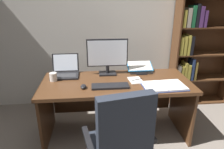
# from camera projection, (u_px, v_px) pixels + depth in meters

# --- Properties ---
(wall_back) EXTENTS (5.26, 0.12, 2.67)m
(wall_back) POSITION_uv_depth(u_px,v_px,m) (117.00, 21.00, 3.19)
(wall_back) COLOR beige
(wall_back) RESTS_ON ground
(desk) EXTENTS (1.79, 0.77, 0.75)m
(desk) POSITION_uv_depth(u_px,v_px,m) (115.00, 93.00, 2.63)
(desk) COLOR #4C2D19
(desk) RESTS_ON ground
(bookshelf) EXTENTS (0.97, 0.28, 2.10)m
(bookshelf) POSITION_uv_depth(u_px,v_px,m) (197.00, 42.00, 3.21)
(bookshelf) COLOR #4C2D19
(bookshelf) RESTS_ON ground
(office_chair) EXTENTS (0.67, 0.60, 1.01)m
(office_chair) POSITION_uv_depth(u_px,v_px,m) (121.00, 148.00, 1.87)
(office_chair) COLOR black
(office_chair) RESTS_ON ground
(monitor) EXTENTS (0.52, 0.16, 0.46)m
(monitor) POSITION_uv_depth(u_px,v_px,m) (107.00, 57.00, 2.63)
(monitor) COLOR black
(monitor) RESTS_ON desk
(laptop) EXTENTS (0.34, 0.32, 0.25)m
(laptop) POSITION_uv_depth(u_px,v_px,m) (65.00, 71.00, 2.65)
(laptop) COLOR black
(laptop) RESTS_ON desk
(keyboard) EXTENTS (0.42, 0.15, 0.02)m
(keyboard) POSITION_uv_depth(u_px,v_px,m) (110.00, 86.00, 2.33)
(keyboard) COLOR black
(keyboard) RESTS_ON desk
(computer_mouse) EXTENTS (0.06, 0.10, 0.04)m
(computer_mouse) POSITION_uv_depth(u_px,v_px,m) (83.00, 87.00, 2.30)
(computer_mouse) COLOR black
(computer_mouse) RESTS_ON desk
(reading_stand_with_book) EXTENTS (0.34, 0.26, 0.11)m
(reading_stand_with_book) POSITION_uv_depth(u_px,v_px,m) (140.00, 67.00, 2.78)
(reading_stand_with_book) COLOR black
(reading_stand_with_book) RESTS_ON desk
(open_binder) EXTENTS (0.49, 0.33, 0.02)m
(open_binder) POSITION_uv_depth(u_px,v_px,m) (164.00, 86.00, 2.33)
(open_binder) COLOR navy
(open_binder) RESTS_ON desk
(notepad) EXTENTS (0.17, 0.22, 0.01)m
(notepad) POSITION_uv_depth(u_px,v_px,m) (136.00, 80.00, 2.50)
(notepad) COLOR white
(notepad) RESTS_ON desk
(pen) EXTENTS (0.13, 0.06, 0.01)m
(pen) POSITION_uv_depth(u_px,v_px,m) (137.00, 79.00, 2.50)
(pen) COLOR black
(pen) RESTS_ON notepad
(coffee_mug) EXTENTS (0.09, 0.09, 0.10)m
(coffee_mug) POSITION_uv_depth(u_px,v_px,m) (53.00, 77.00, 2.48)
(coffee_mug) COLOR silver
(coffee_mug) RESTS_ON desk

